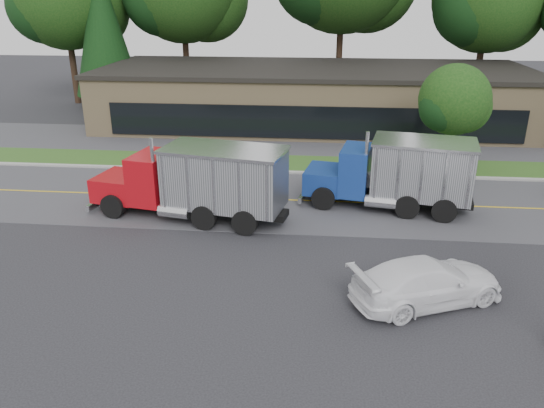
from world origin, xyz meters
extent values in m
plane|color=#36363C|center=(0.00, 0.00, 0.00)|extent=(140.00, 140.00, 0.00)
cube|color=#535358|center=(0.00, 9.00, 0.00)|extent=(60.00, 8.00, 0.02)
cube|color=gold|center=(0.00, 9.00, 0.00)|extent=(60.00, 0.12, 0.01)
cube|color=#9E9E99|center=(0.00, 13.20, 0.00)|extent=(60.00, 0.30, 0.12)
cube|color=#365C1F|center=(0.00, 15.00, 0.00)|extent=(60.00, 3.40, 0.03)
cube|color=#535358|center=(0.00, 20.00, 0.00)|extent=(60.00, 7.00, 0.02)
cube|color=tan|center=(2.00, 26.00, 2.00)|extent=(32.00, 12.00, 4.00)
cylinder|color=#382619|center=(-20.00, 32.00, 2.51)|extent=(0.56, 0.56, 5.01)
sphere|color=#10370F|center=(-18.28, 33.15, 8.17)|extent=(6.88, 6.88, 6.88)
sphere|color=black|center=(-21.43, 31.14, 8.45)|extent=(6.30, 6.30, 6.30)
cylinder|color=#382619|center=(-10.00, 34.00, 2.76)|extent=(0.56, 0.56, 5.52)
cylinder|color=#382619|center=(4.00, 34.00, 3.23)|extent=(0.56, 0.56, 6.47)
cylinder|color=#382619|center=(16.00, 33.00, 2.50)|extent=(0.56, 0.56, 4.99)
sphere|color=#10370F|center=(17.71, 34.14, 8.13)|extent=(6.85, 6.85, 6.85)
sphere|color=black|center=(14.57, 32.14, 8.41)|extent=(6.28, 6.28, 6.28)
cylinder|color=#382619|center=(-16.00, 30.00, 0.50)|extent=(0.44, 0.44, 1.00)
cone|color=black|center=(-16.00, 30.00, 6.91)|extent=(5.53, 5.53, 11.31)
cylinder|color=#382619|center=(10.00, 15.00, 1.08)|extent=(0.56, 0.56, 2.16)
sphere|color=#10370F|center=(10.00, 15.00, 4.02)|extent=(3.95, 3.95, 3.95)
sphere|color=#10370F|center=(10.74, 15.49, 3.52)|extent=(2.97, 2.97, 2.97)
sphere|color=black|center=(9.38, 14.63, 3.64)|extent=(2.72, 2.72, 2.72)
cube|color=black|center=(-2.91, 6.50, 0.57)|extent=(8.61, 2.63, 0.28)
cube|color=#B30C15|center=(-6.57, 7.22, 1.12)|extent=(2.46, 2.65, 1.10)
cube|color=#B30C15|center=(-4.92, 6.89, 1.72)|extent=(1.93, 2.64, 2.20)
cube|color=black|center=(-5.56, 7.02, 2.12)|extent=(0.46, 2.07, 0.90)
cube|color=silver|center=(-1.45, 6.21, 2.02)|extent=(5.51, 3.44, 2.50)
cube|color=silver|center=(-1.45, 6.21, 3.32)|extent=(5.69, 3.62, 0.12)
cylinder|color=black|center=(-6.17, 8.31, 0.57)|extent=(1.15, 0.56, 1.10)
cylinder|color=black|center=(-6.61, 6.05, 0.57)|extent=(1.15, 0.56, 1.10)
cylinder|color=black|center=(-0.86, 7.27, 0.57)|extent=(1.15, 0.56, 1.10)
cylinder|color=black|center=(-1.30, 5.01, 0.57)|extent=(1.15, 0.56, 1.10)
cube|color=black|center=(6.09, 8.55, 0.57)|extent=(7.43, 2.33, 0.28)
cube|color=navy|center=(2.93, 9.13, 1.12)|extent=(2.15, 2.58, 1.10)
cube|color=navy|center=(4.35, 8.87, 1.72)|extent=(1.70, 2.59, 2.20)
cube|color=black|center=(3.80, 8.97, 2.12)|extent=(0.44, 2.08, 0.90)
cube|color=silver|center=(7.35, 8.31, 2.02)|extent=(4.79, 3.26, 2.50)
cube|color=silver|center=(7.35, 8.31, 3.32)|extent=(4.96, 3.44, 0.12)
cylinder|color=black|center=(3.30, 10.23, 0.57)|extent=(1.15, 0.54, 1.10)
cylinder|color=black|center=(2.88, 7.97, 0.57)|extent=(1.15, 0.54, 1.10)
cylinder|color=black|center=(7.87, 9.38, 0.57)|extent=(1.15, 0.54, 1.10)
cylinder|color=black|center=(7.45, 7.12, 0.57)|extent=(1.15, 0.54, 1.10)
imported|color=white|center=(6.32, 0.22, 0.75)|extent=(5.58, 4.03, 1.50)
camera|label=1|loc=(2.70, -15.38, 9.57)|focal=35.00mm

